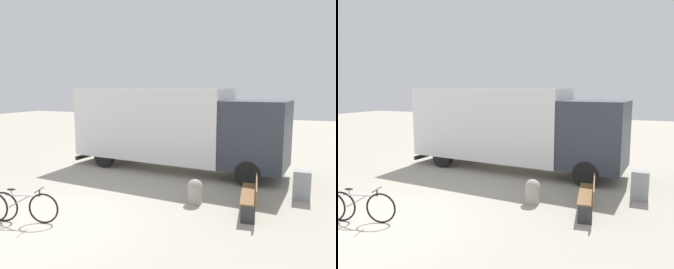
# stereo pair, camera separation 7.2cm
# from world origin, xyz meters

# --- Properties ---
(ground_plane) EXTENTS (60.00, 60.00, 0.00)m
(ground_plane) POSITION_xyz_m (0.00, 0.00, 0.00)
(ground_plane) COLOR #A8A091
(delivery_truck) EXTENTS (8.62, 2.84, 3.21)m
(delivery_truck) POSITION_xyz_m (0.79, 6.33, 1.75)
(delivery_truck) COLOR white
(delivery_truck) RESTS_ON ground
(park_bench) EXTENTS (0.66, 1.89, 0.83)m
(park_bench) POSITION_xyz_m (4.45, 2.93, 0.48)
(park_bench) COLOR brown
(park_bench) RESTS_ON ground
(bicycle_middle) EXTENTS (1.70, 0.62, 0.84)m
(bicycle_middle) POSITION_xyz_m (-0.47, -0.01, 0.40)
(bicycle_middle) COLOR black
(bicycle_middle) RESTS_ON ground
(bollard_near_bench) EXTENTS (0.44, 0.44, 0.69)m
(bollard_near_bench) POSITION_xyz_m (2.89, 2.92, 0.35)
(bollard_near_bench) COLOR #9E998C
(bollard_near_bench) RESTS_ON ground
(utility_box) EXTENTS (0.48, 0.35, 0.85)m
(utility_box) POSITION_xyz_m (5.64, 4.42, 0.43)
(utility_box) COLOR gray
(utility_box) RESTS_ON ground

